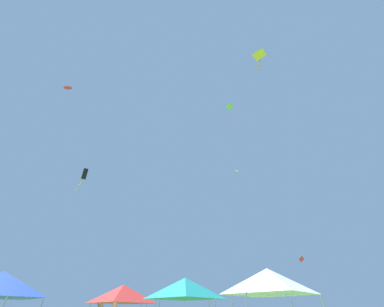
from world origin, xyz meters
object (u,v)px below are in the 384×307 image
object	(u,v)px
canopy_tent_white	(269,281)
canopy_tent_teal	(185,288)
kite_lime_diamond	(237,171)
kite_lime_delta	(229,107)
kite_red_diamond	(301,259)
kite_red_delta	(68,87)
kite_black_box	(84,175)
kite_yellow_diamond	(259,55)
canopy_tent_red	(123,294)

from	to	relation	value
canopy_tent_white	canopy_tent_teal	world-z (taller)	canopy_tent_white
canopy_tent_teal	kite_lime_diamond	distance (m)	24.13
kite_lime_delta	kite_red_diamond	world-z (taller)	kite_lime_delta
kite_lime_delta	kite_red_delta	bearing A→B (deg)	-154.99
kite_black_box	kite_red_delta	bearing A→B (deg)	-76.00
kite_yellow_diamond	kite_lime_diamond	xyz separation A→B (m)	(0.75, 16.90, -4.13)
canopy_tent_red	kite_black_box	bearing A→B (deg)	131.95
canopy_tent_red	kite_lime_diamond	bearing A→B (deg)	47.07
kite_black_box	kite_lime_diamond	xyz separation A→B (m)	(21.69, 2.41, 2.65)
canopy_tent_teal	kite_lime_delta	world-z (taller)	kite_lime_delta
canopy_tent_white	kite_black_box	size ratio (longest dim) A/B	1.10
canopy_tent_white	kite_black_box	bearing A→B (deg)	137.75
canopy_tent_red	kite_red_diamond	distance (m)	26.64
canopy_tent_white	kite_red_diamond	size ratio (longest dim) A/B	5.98
kite_lime_delta	kite_red_delta	world-z (taller)	kite_lime_delta
kite_black_box	canopy_tent_white	bearing A→B (deg)	-42.25
canopy_tent_white	kite_red_delta	distance (m)	19.32
kite_black_box	canopy_tent_red	bearing A→B (deg)	-48.05
canopy_tent_red	kite_lime_diamond	distance (m)	24.75
kite_lime_diamond	kite_yellow_diamond	bearing A→B (deg)	-92.54
kite_black_box	kite_lime_diamond	world-z (taller)	kite_lime_diamond
kite_lime_delta	kite_red_delta	distance (m)	17.28
canopy_tent_red	kite_yellow_diamond	distance (m)	24.47
canopy_tent_white	kite_lime_delta	size ratio (longest dim) A/B	2.43
kite_red_diamond	kite_red_delta	bearing A→B (deg)	-140.93
kite_yellow_diamond	kite_black_box	size ratio (longest dim) A/B	0.89
kite_black_box	kite_red_delta	world-z (taller)	kite_black_box
kite_black_box	kite_red_diamond	size ratio (longest dim) A/B	5.42
canopy_tent_teal	kite_red_diamond	distance (m)	25.09
kite_black_box	kite_red_diamond	xyz separation A→B (m)	(30.01, 5.62, -9.33)
kite_yellow_diamond	kite_black_box	xyz separation A→B (m)	(-20.94, 14.49, -6.78)
kite_lime_delta	kite_red_delta	xyz separation A→B (m)	(-14.80, -6.91, -5.64)
kite_red_delta	kite_yellow_diamond	bearing A→B (deg)	3.69
canopy_tent_teal	kite_red_delta	size ratio (longest dim) A/B	4.64
canopy_tent_teal	kite_lime_diamond	size ratio (longest dim) A/B	5.23
canopy_tent_red	kite_yellow_diamond	xyz separation A→B (m)	(11.38, -3.85, 21.31)
kite_yellow_diamond	kite_red_diamond	world-z (taller)	kite_yellow_diamond
kite_red_diamond	kite_black_box	bearing A→B (deg)	-169.38
canopy_tent_teal	kite_black_box	distance (m)	23.46
kite_lime_delta	kite_black_box	xyz separation A→B (m)	(-18.69, 8.68, -5.00)
kite_black_box	kite_red_diamond	bearing A→B (deg)	10.62
kite_red_delta	kite_lime_diamond	xyz separation A→B (m)	(17.81, 18.00, 3.30)
canopy_tent_red	canopy_tent_white	bearing A→B (deg)	-33.56
kite_red_diamond	kite_yellow_diamond	bearing A→B (deg)	-114.27
canopy_tent_red	canopy_tent_white	distance (m)	9.58
kite_red_delta	canopy_tent_teal	bearing A→B (deg)	16.84
kite_yellow_diamond	kite_red_delta	bearing A→B (deg)	-176.31
canopy_tent_red	kite_lime_delta	world-z (taller)	kite_lime_delta
kite_red_delta	kite_lime_delta	bearing A→B (deg)	25.01
canopy_tent_red	canopy_tent_white	xyz separation A→B (m)	(7.98, -5.29, 0.22)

